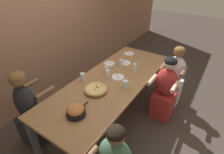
% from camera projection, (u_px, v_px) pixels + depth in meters
% --- Properties ---
extents(ground_plane, '(18.00, 18.00, 0.00)m').
position_uv_depth(ground_plane, '(112.00, 117.00, 3.11)').
color(ground_plane, '#423833').
rests_on(ground_plane, ground).
extents(restaurant_back_panel, '(10.00, 0.06, 3.20)m').
position_uv_depth(restaurant_back_panel, '(40.00, 14.00, 2.91)').
color(restaurant_back_panel, '#9E7056').
rests_on(restaurant_back_panel, ground).
extents(dining_table, '(2.52, 0.95, 0.80)m').
position_uv_depth(dining_table, '(112.00, 84.00, 2.72)').
color(dining_table, '#996B42').
rests_on(dining_table, ground).
extents(pizza_board_main, '(0.32, 0.32, 0.07)m').
position_uv_depth(pizza_board_main, '(96.00, 90.00, 2.40)').
color(pizza_board_main, brown).
rests_on(pizza_board_main, dining_table).
extents(skillet_bowl, '(0.33, 0.23, 0.14)m').
position_uv_depth(skillet_bowl, '(76.00, 111.00, 2.01)').
color(skillet_bowl, black).
rests_on(skillet_bowl, dining_table).
extents(empty_plate_a, '(0.20, 0.20, 0.02)m').
position_uv_depth(empty_plate_a, '(118.00, 77.00, 2.73)').
color(empty_plate_a, white).
rests_on(empty_plate_a, dining_table).
extents(empty_plate_b, '(0.19, 0.19, 0.02)m').
position_uv_depth(empty_plate_b, '(129.00, 54.00, 3.47)').
color(empty_plate_b, white).
rests_on(empty_plate_b, dining_table).
extents(empty_plate_c, '(0.19, 0.19, 0.02)m').
position_uv_depth(empty_plate_c, '(109.00, 64.00, 3.11)').
color(empty_plate_c, white).
rests_on(empty_plate_c, dining_table).
extents(empty_plate_d, '(0.20, 0.20, 0.02)m').
position_uv_depth(empty_plate_d, '(125.00, 63.00, 3.13)').
color(empty_plate_d, white).
rests_on(empty_plate_d, dining_table).
extents(drinking_glass_a, '(0.07, 0.07, 0.15)m').
position_uv_depth(drinking_glass_a, '(135.00, 68.00, 2.85)').
color(drinking_glass_a, silver).
rests_on(drinking_glass_a, dining_table).
extents(drinking_glass_b, '(0.06, 0.06, 0.12)m').
position_uv_depth(drinking_glass_b, '(106.00, 70.00, 2.82)').
color(drinking_glass_b, silver).
rests_on(drinking_glass_b, dining_table).
extents(drinking_glass_c, '(0.08, 0.08, 0.12)m').
position_uv_depth(drinking_glass_c, '(83.00, 77.00, 2.64)').
color(drinking_glass_c, silver).
rests_on(drinking_glass_c, dining_table).
extents(drinking_glass_d, '(0.06, 0.06, 0.13)m').
position_uv_depth(drinking_glass_d, '(108.00, 74.00, 2.70)').
color(drinking_glass_d, silver).
rests_on(drinking_glass_d, dining_table).
extents(drinking_glass_e, '(0.06, 0.06, 0.14)m').
position_uv_depth(drinking_glass_e, '(121.00, 64.00, 2.98)').
color(drinking_glass_e, silver).
rests_on(drinking_glass_e, dining_table).
extents(drinking_glass_f, '(0.08, 0.08, 0.13)m').
position_uv_depth(drinking_glass_f, '(125.00, 85.00, 2.46)').
color(drinking_glass_f, silver).
rests_on(drinking_glass_f, dining_table).
extents(diner_near_midright, '(0.51, 0.40, 1.15)m').
position_uv_depth(diner_near_midright, '(165.00, 92.00, 2.87)').
color(diner_near_midright, '#B22D2D').
rests_on(diner_near_midright, ground).
extents(diner_far_left, '(0.51, 0.40, 1.21)m').
position_uv_depth(diner_far_left, '(29.00, 113.00, 2.41)').
color(diner_far_left, '#232328').
rests_on(diner_far_left, ground).
extents(diner_near_right, '(0.51, 0.40, 1.15)m').
position_uv_depth(diner_near_right, '(173.00, 79.00, 3.20)').
color(diner_near_right, silver).
rests_on(diner_near_right, ground).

